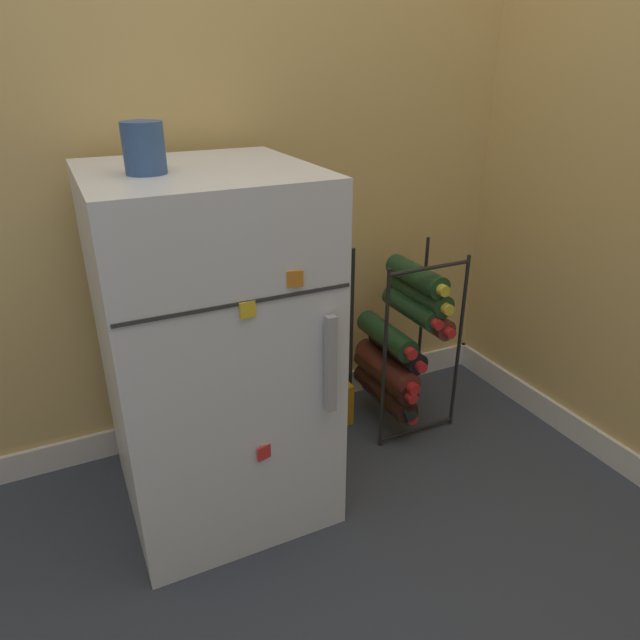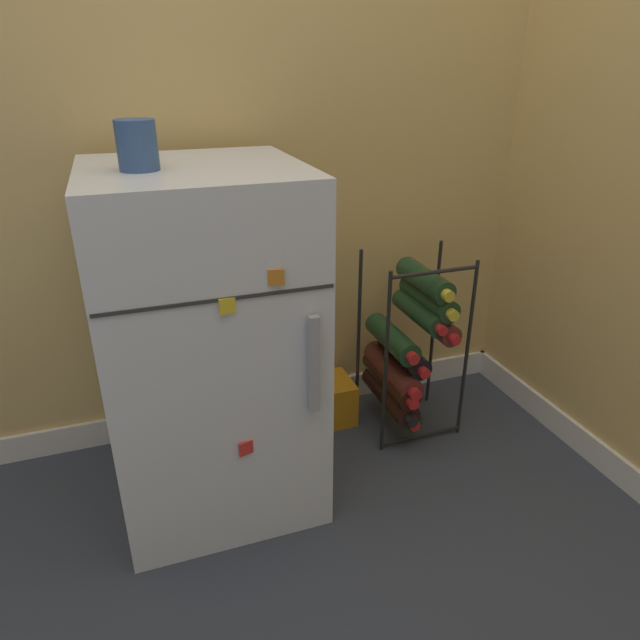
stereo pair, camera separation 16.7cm
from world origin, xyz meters
name	(u,v)px [view 2 (the right image)]	position (x,y,z in m)	size (l,w,h in m)	color
ground_plane	(305,535)	(0.00, 0.00, 0.00)	(14.00, 14.00, 0.00)	#333842
wall_back	(228,30)	(0.00, 0.64, 1.24)	(6.92, 0.07, 2.50)	tan
mini_fridge	(208,344)	(-0.18, 0.28, 0.47)	(0.52, 0.56, 0.94)	silver
wine_rack	(405,349)	(0.47, 0.37, 0.30)	(0.30, 0.32, 0.62)	black
soda_box	(323,401)	(0.23, 0.50, 0.08)	(0.20, 0.17, 0.15)	orange
fridge_top_cup	(137,145)	(-0.29, 0.25, 0.99)	(0.09, 0.09, 0.11)	#335184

